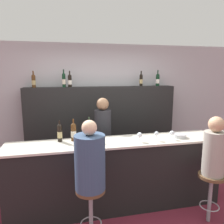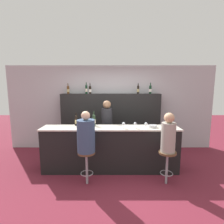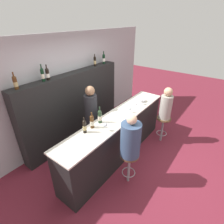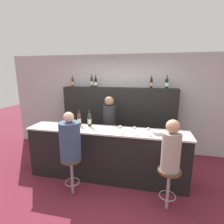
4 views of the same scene
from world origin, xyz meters
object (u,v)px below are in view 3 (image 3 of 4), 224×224
wine_bottle_counter_2 (100,116)px  wine_glass_3 (141,101)px  wine_bottle_backbar_1 (42,74)px  guest_seated_left (131,139)px  bar_stool_right (163,123)px  wine_bottle_backbar_0 (15,82)px  wine_glass_1 (130,109)px  bartender (92,121)px  wine_bottle_counter_1 (92,121)px  wine_glass_2 (136,104)px  guest_seated_right (166,105)px  bar_stool_left (129,161)px  metal_bowl (142,100)px  wine_glass_0 (105,125)px  wine_bottle_backbar_3 (95,61)px  wine_bottle_backbar_4 (104,59)px  wine_bottle_backbar_2 (47,74)px  wine_bottle_counter_0 (85,126)px

wine_bottle_counter_2 → wine_glass_3: (1.20, -0.26, -0.04)m
wine_bottle_backbar_1 → wine_glass_3: 2.21m
guest_seated_left → bar_stool_right: 1.70m
wine_bottle_backbar_0 → wine_glass_1: wine_bottle_backbar_0 is taller
wine_bottle_backbar_0 → bartender: wine_bottle_backbar_0 is taller
wine_glass_3 → wine_bottle_counter_2: bearing=167.8°
wine_glass_1 → bar_stool_right: bearing=-30.0°
wine_bottle_counter_1 → wine_bottle_backbar_0: wine_bottle_backbar_0 is taller
wine_glass_1 → guest_seated_left: bearing=-147.5°
wine_bottle_counter_1 → wine_glass_2: wine_bottle_counter_1 is taller
wine_bottle_backbar_0 → wine_glass_2: wine_bottle_backbar_0 is taller
guest_seated_left → guest_seated_right: size_ratio=1.04×
wine_glass_3 → guest_seated_left: size_ratio=0.16×
wine_glass_2 → guest_seated_right: bearing=-39.7°
bartender → wine_glass_2: bearing=-49.7°
bar_stool_left → guest_seated_right: (1.62, 0.00, 0.51)m
bartender → metal_bowl: bearing=-33.5°
wine_glass_1 → guest_seated_right: bearing=-30.0°
wine_glass_2 → wine_glass_3: size_ratio=1.03×
wine_glass_0 → bar_stool_right: 1.89m
wine_glass_1 → guest_seated_right: 0.99m
wine_glass_2 → wine_bottle_backbar_3: bearing=79.6°
wine_bottle_backbar_4 → wine_glass_3: size_ratio=2.42×
wine_bottle_counter_1 → wine_glass_0: (0.06, -0.26, -0.01)m
wine_bottle_backbar_3 → bar_stool_right: (0.33, -1.91, -1.35)m
wine_bottle_backbar_1 → bartender: wine_bottle_backbar_1 is taller
wine_bottle_backbar_1 → bar_stool_right: wine_bottle_backbar_1 is taller
wine_glass_3 → guest_seated_right: (0.35, -0.49, -0.10)m
guest_seated_right → guest_seated_left: bearing=180.0°
wine_glass_2 → wine_glass_3: (0.25, 0.00, -0.00)m
wine_glass_2 → guest_seated_right: 0.78m
wine_bottle_counter_2 → wine_bottle_backbar_2: size_ratio=1.11×
wine_bottle_backbar_2 → guest_seated_left: (0.14, -1.91, -0.84)m
wine_glass_3 → bar_stool_left: 1.50m
bar_stool_left → wine_bottle_counter_0: bearing=114.4°
wine_glass_2 → wine_bottle_backbar_1: bearing=132.2°
wine_bottle_backbar_2 → wine_glass_0: 1.58m
wine_glass_0 → metal_bowl: (1.53, 0.06, -0.09)m
wine_bottle_counter_1 → wine_glass_3: bearing=-10.3°
wine_bottle_backbar_2 → wine_glass_3: (1.42, -1.42, -0.74)m
wine_bottle_counter_0 → wine_bottle_backbar_1: wine_bottle_backbar_1 is taller
wine_bottle_backbar_2 → guest_seated_right: bearing=-47.2°
wine_bottle_backbar_2 → wine_glass_3: size_ratio=2.30×
wine_glass_1 → wine_glass_2: bearing=0.0°
wine_bottle_counter_0 → wine_bottle_backbar_3: 2.12m
wine_bottle_counter_1 → guest_seated_right: size_ratio=0.41×
wine_bottle_backbar_4 → wine_bottle_counter_2: bearing=-143.7°
wine_bottle_backbar_1 → bartender: 1.45m
wine_bottle_backbar_4 → wine_glass_0: bearing=-140.8°
bar_stool_right → guest_seated_right: guest_seated_right is taller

